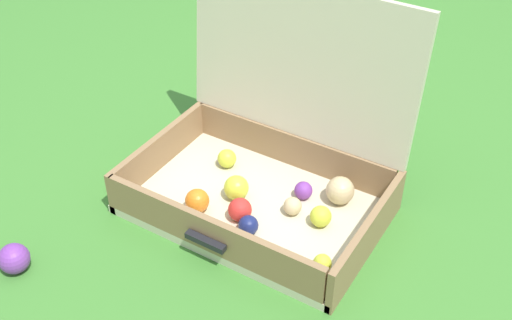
{
  "coord_description": "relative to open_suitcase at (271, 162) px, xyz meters",
  "views": [
    {
      "loc": [
        0.67,
        -1.13,
        1.16
      ],
      "look_at": [
        0.0,
        -0.05,
        0.17
      ],
      "focal_mm": 44.44,
      "sensor_mm": 36.0,
      "label": 1
    }
  ],
  "objects": [
    {
      "name": "ground_plane",
      "position": [
        -0.01,
        -0.02,
        -0.12
      ],
      "size": [
        16.0,
        16.0,
        0.0
      ],
      "primitive_type": "plane",
      "color": "#3D7A2D"
    },
    {
      "name": "stray_ball_on_grass",
      "position": [
        -0.39,
        -0.55,
        -0.09
      ],
      "size": [
        0.08,
        0.08,
        0.08
      ],
      "primitive_type": "sphere",
      "color": "purple",
      "rests_on": "ground"
    },
    {
      "name": "open_suitcase",
      "position": [
        0.0,
        0.0,
        0.0
      ],
      "size": [
        0.66,
        0.5,
        0.55
      ],
      "color": "beige",
      "rests_on": "ground"
    }
  ]
}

